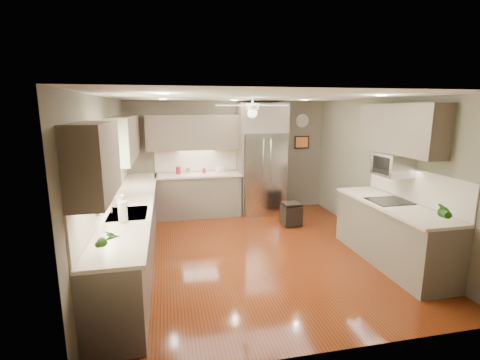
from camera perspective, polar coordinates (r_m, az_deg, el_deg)
name	(u,v)px	position (r m, az deg, el deg)	size (l,w,h in m)	color
floor	(256,252)	(5.90, 2.60, -11.64)	(5.00, 5.00, 0.00)	#441A09
ceiling	(257,97)	(5.42, 2.85, 13.43)	(5.00, 5.00, 0.00)	white
wall_back	(229,157)	(7.93, -1.87, 3.82)	(4.50, 4.50, 0.00)	#605949
wall_front	(327,231)	(3.25, 14.08, -8.15)	(4.50, 4.50, 0.00)	#605949
wall_left	(107,184)	(5.42, -20.97, -0.64)	(5.00, 5.00, 0.00)	#605949
wall_right	(383,173)	(6.46, 22.41, 1.14)	(5.00, 5.00, 0.00)	#605949
canister_a	(178,171)	(7.60, -10.08, 1.54)	(0.10, 0.10, 0.17)	maroon
canister_b	(188,171)	(7.60, -8.50, 1.53)	(0.08, 0.08, 0.13)	silver
canister_d	(204,171)	(7.62, -5.92, 1.54)	(0.07, 0.07, 0.11)	maroon
soap_bottle	(121,199)	(5.38, -18.98, -2.89)	(0.09, 0.09, 0.20)	white
potted_plant_left	(108,239)	(3.63, -20.79, -9.04)	(0.17, 0.11, 0.32)	#255718
potted_plant_right	(444,212)	(4.93, 30.53, -4.50)	(0.17, 0.14, 0.31)	#255718
bowl	(220,172)	(7.66, -3.26, 1.40)	(0.23, 0.23, 0.06)	beige
left_run	(132,229)	(5.72, -17.24, -7.72)	(0.65, 4.70, 1.45)	brown
back_run	(199,194)	(7.69, -6.77, -2.31)	(1.85, 0.65, 1.45)	brown
uppers	(204,136)	(6.00, -5.89, 7.21)	(4.50, 4.70, 0.95)	brown
window	(102,170)	(4.87, -21.76, 1.59)	(0.05, 1.12, 0.92)	#BFF2B2
sink	(128,215)	(4.98, -17.91, -5.56)	(0.50, 0.70, 0.32)	silver
refrigerator	(262,161)	(7.77, 3.68, 3.18)	(1.06, 0.75, 2.45)	silver
right_run	(392,232)	(5.84, 23.61, -7.80)	(0.70, 2.20, 1.45)	brown
microwave	(393,165)	(5.86, 23.77, 2.31)	(0.43, 0.55, 0.34)	silver
ceiling_fan	(252,108)	(5.70, 2.05, 11.66)	(1.18, 1.18, 0.32)	white
recessed_lights	(249,98)	(5.79, 1.42, 13.27)	(2.84, 3.14, 0.01)	white
wall_clock	(302,121)	(8.33, 10.21, 9.55)	(0.30, 0.03, 0.30)	white
framed_print	(302,142)	(8.36, 10.10, 6.12)	(0.36, 0.03, 0.30)	black
stool	(291,214)	(7.13, 8.39, -5.54)	(0.37, 0.37, 0.45)	black
paper_towel	(123,211)	(4.56, -18.69, -4.90)	(0.11, 0.11, 0.27)	white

